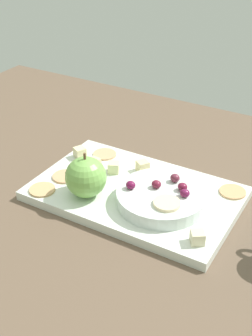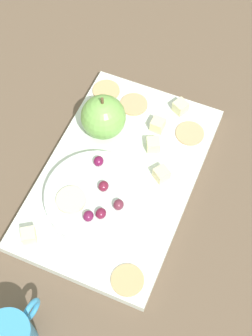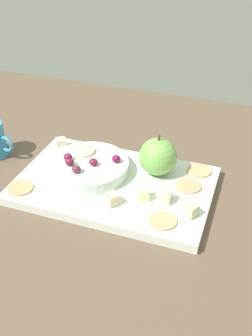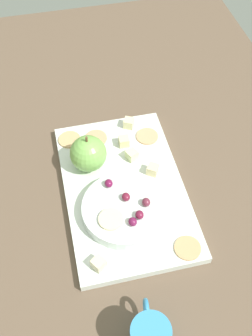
{
  "view_description": "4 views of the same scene",
  "coord_description": "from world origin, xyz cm",
  "px_view_note": "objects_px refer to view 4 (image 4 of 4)",
  "views": [
    {
      "loc": [
        39.02,
        -63.08,
        56.59
      ],
      "look_at": [
        1.47,
        1.14,
        10.8
      ],
      "focal_mm": 48.43,
      "sensor_mm": 36.0,
      "label": 1
    },
    {
      "loc": [
        42.9,
        18.45,
        82.01
      ],
      "look_at": [
        4.19,
        2.05,
        10.25
      ],
      "focal_mm": 54.34,
      "sensor_mm": 36.0,
      "label": 2
    },
    {
      "loc": [
        -20.42,
        61.6,
        54.86
      ],
      "look_at": [
        1.18,
        1.2,
        11.14
      ],
      "focal_mm": 42.79,
      "sensor_mm": 36.0,
      "label": 3
    },
    {
      "loc": [
        50.89,
        -9.66,
        75.88
      ],
      "look_at": [
        2.1,
        1.52,
        10.7
      ],
      "focal_mm": 42.68,
      "sensor_mm": 36.0,
      "label": 4
    }
  ],
  "objects_px": {
    "cracker_3": "(147,136)",
    "cheese_cube_1": "(99,263)",
    "cracker_2": "(69,140)",
    "apple_slice_0": "(111,219)",
    "grape_2": "(125,197)",
    "cheese_cube_4": "(132,155)",
    "grape_1": "(109,183)",
    "cheese_cube_3": "(153,170)",
    "platter": "(124,189)",
    "apple_whole": "(88,153)",
    "grape_0": "(131,222)",
    "cheese_cube_2": "(129,123)",
    "cracker_1": "(96,138)",
    "grape_3": "(146,202)",
    "cracker_0": "(188,248)",
    "serving_dish": "(124,209)",
    "cheese_cube_0": "(124,141)",
    "grape_4": "(139,215)"
  },
  "relations": [
    {
      "from": "cracker_3",
      "to": "grape_3",
      "type": "xyz_separation_m",
      "value": [
        0.19,
        -0.05,
        0.03
      ]
    },
    {
      "from": "cracker_1",
      "to": "grape_2",
      "type": "height_order",
      "value": "grape_2"
    },
    {
      "from": "cheese_cube_3",
      "to": "cracker_1",
      "type": "distance_m",
      "value": 0.16
    },
    {
      "from": "grape_3",
      "to": "apple_slice_0",
      "type": "distance_m",
      "value": 0.08
    },
    {
      "from": "cracker_2",
      "to": "apple_slice_0",
      "type": "xyz_separation_m",
      "value": [
        0.24,
        0.05,
        0.03
      ]
    },
    {
      "from": "grape_2",
      "to": "cracker_3",
      "type": "bearing_deg",
      "value": 151.83
    },
    {
      "from": "cheese_cube_1",
      "to": "grape_1",
      "type": "distance_m",
      "value": 0.17
    },
    {
      "from": "serving_dish",
      "to": "apple_whole",
      "type": "height_order",
      "value": "apple_whole"
    },
    {
      "from": "cracker_2",
      "to": "grape_4",
      "type": "xyz_separation_m",
      "value": [
        0.25,
        0.1,
        0.03
      ]
    },
    {
      "from": "cheese_cube_4",
      "to": "platter",
      "type": "bearing_deg",
      "value": -25.3
    },
    {
      "from": "grape_2",
      "to": "apple_slice_0",
      "type": "distance_m",
      "value": 0.05
    },
    {
      "from": "cracker_3",
      "to": "grape_3",
      "type": "relative_size",
      "value": 2.78
    },
    {
      "from": "serving_dish",
      "to": "cracker_3",
      "type": "bearing_deg",
      "value": 152.54
    },
    {
      "from": "cracker_3",
      "to": "cheese_cube_1",
      "type": "bearing_deg",
      "value": -30.15
    },
    {
      "from": "grape_0",
      "to": "cheese_cube_2",
      "type": "bearing_deg",
      "value": 167.62
    },
    {
      "from": "grape_0",
      "to": "grape_1",
      "type": "bearing_deg",
      "value": -166.5
    },
    {
      "from": "cracker_0",
      "to": "cracker_3",
      "type": "height_order",
      "value": "same"
    },
    {
      "from": "cheese_cube_2",
      "to": "cheese_cube_4",
      "type": "xyz_separation_m",
      "value": [
        0.1,
        -0.02,
        0.0
      ]
    },
    {
      "from": "cheese_cube_3",
      "to": "cheese_cube_4",
      "type": "distance_m",
      "value": 0.06
    },
    {
      "from": "cheese_cube_2",
      "to": "cheese_cube_3",
      "type": "relative_size",
      "value": 1.0
    },
    {
      "from": "cheese_cube_3",
      "to": "grape_1",
      "type": "height_order",
      "value": "grape_1"
    },
    {
      "from": "apple_whole",
      "to": "grape_2",
      "type": "xyz_separation_m",
      "value": [
        0.12,
        0.05,
        -0.01
      ]
    },
    {
      "from": "cheese_cube_1",
      "to": "cheese_cube_0",
      "type": "bearing_deg",
      "value": 158.39
    },
    {
      "from": "serving_dish",
      "to": "grape_1",
      "type": "distance_m",
      "value": 0.06
    },
    {
      "from": "cracker_2",
      "to": "cheese_cube_3",
      "type": "bearing_deg",
      "value": 50.48
    },
    {
      "from": "cracker_0",
      "to": "cracker_1",
      "type": "height_order",
      "value": "same"
    },
    {
      "from": "grape_4",
      "to": "grape_1",
      "type": "bearing_deg",
      "value": -153.32
    },
    {
      "from": "platter",
      "to": "apple_whole",
      "type": "bearing_deg",
      "value": -139.92
    },
    {
      "from": "platter",
      "to": "apple_whole",
      "type": "distance_m",
      "value": 0.11
    },
    {
      "from": "grape_1",
      "to": "apple_slice_0",
      "type": "height_order",
      "value": "grape_1"
    },
    {
      "from": "grape_0",
      "to": "grape_1",
      "type": "height_order",
      "value": "same"
    },
    {
      "from": "cheese_cube_0",
      "to": "cracker_1",
      "type": "relative_size",
      "value": 0.44
    },
    {
      "from": "cheese_cube_0",
      "to": "grape_2",
      "type": "relative_size",
      "value": 1.22
    },
    {
      "from": "apple_whole",
      "to": "cracker_3",
      "type": "distance_m",
      "value": 0.16
    },
    {
      "from": "apple_whole",
      "to": "cracker_0",
      "type": "relative_size",
      "value": 1.55
    },
    {
      "from": "cheese_cube_1",
      "to": "cheese_cube_3",
      "type": "xyz_separation_m",
      "value": [
        -0.19,
        0.15,
        0.0
      ]
    },
    {
      "from": "grape_0",
      "to": "cracker_1",
      "type": "bearing_deg",
      "value": -174.69
    },
    {
      "from": "cheese_cube_0",
      "to": "cracker_0",
      "type": "xyz_separation_m",
      "value": [
        0.28,
        0.06,
        -0.01
      ]
    },
    {
      "from": "cracker_3",
      "to": "grape_2",
      "type": "distance_m",
      "value": 0.2
    },
    {
      "from": "platter",
      "to": "cheese_cube_3",
      "type": "xyz_separation_m",
      "value": [
        -0.02,
        0.07,
        0.02
      ]
    },
    {
      "from": "cheese_cube_4",
      "to": "cheese_cube_1",
      "type": "bearing_deg",
      "value": -26.68
    },
    {
      "from": "cheese_cube_4",
      "to": "cracker_0",
      "type": "bearing_deg",
      "value": 12.27
    },
    {
      "from": "cheese_cube_1",
      "to": "grape_1",
      "type": "xyz_separation_m",
      "value": [
        -0.16,
        0.05,
        0.02
      ]
    },
    {
      "from": "cracker_3",
      "to": "grape_4",
      "type": "xyz_separation_m",
      "value": [
        0.22,
        -0.07,
        0.03
      ]
    },
    {
      "from": "cracker_1",
      "to": "cracker_3",
      "type": "relative_size",
      "value": 1.0
    },
    {
      "from": "cheese_cube_4",
      "to": "cracker_1",
      "type": "xyz_separation_m",
      "value": [
        -0.07,
        -0.07,
        -0.01
      ]
    },
    {
      "from": "cheese_cube_4",
      "to": "grape_1",
      "type": "bearing_deg",
      "value": -40.41
    },
    {
      "from": "platter",
      "to": "cheese_cube_0",
      "type": "bearing_deg",
      "value": 167.35
    },
    {
      "from": "cheese_cube_1",
      "to": "grape_3",
      "type": "distance_m",
      "value": 0.15
    },
    {
      "from": "serving_dish",
      "to": "cheese_cube_3",
      "type": "height_order",
      "value": "serving_dish"
    }
  ]
}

